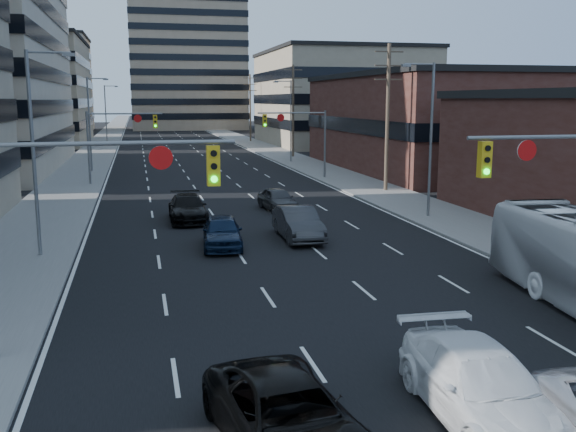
% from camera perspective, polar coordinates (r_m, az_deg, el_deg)
% --- Properties ---
extents(road_surface, '(18.00, 300.00, 0.02)m').
position_cam_1_polar(road_surface, '(139.78, -10.74, 7.29)').
color(road_surface, black).
rests_on(road_surface, ground).
extents(sidewalk_left, '(5.00, 300.00, 0.15)m').
position_cam_1_polar(sidewalk_left, '(139.75, -15.49, 7.13)').
color(sidewalk_left, slate).
rests_on(sidewalk_left, ground).
extents(sidewalk_right, '(5.00, 300.00, 0.15)m').
position_cam_1_polar(sidewalk_right, '(140.75, -6.03, 7.46)').
color(sidewalk_right, slate).
rests_on(sidewalk_right, ground).
extents(office_left_far, '(20.00, 30.00, 16.00)m').
position_cam_1_polar(office_left_far, '(110.94, -22.83, 10.07)').
color(office_left_far, gray).
rests_on(office_left_far, ground).
extents(storefront_right_mid, '(20.00, 30.00, 9.00)m').
position_cam_1_polar(storefront_right_mid, '(66.70, 13.79, 7.93)').
color(storefront_right_mid, '#472119').
rests_on(storefront_right_mid, ground).
extents(office_right_far, '(22.00, 28.00, 14.00)m').
position_cam_1_polar(office_right_far, '(102.32, 4.59, 10.32)').
color(office_right_far, gray).
rests_on(office_right_far, ground).
extents(apartment_tower, '(26.00, 26.00, 58.00)m').
position_cam_1_polar(apartment_tower, '(161.45, -9.21, 18.04)').
color(apartment_tower, gray).
rests_on(apartment_tower, ground).
extents(bg_block_left, '(24.00, 24.00, 20.00)m').
position_cam_1_polar(bg_block_left, '(151.11, -21.91, 10.75)').
color(bg_block_left, '#ADA089').
rests_on(bg_block_left, ground).
extents(bg_block_right, '(22.00, 22.00, 12.00)m').
position_cam_1_polar(bg_block_right, '(144.59, 2.14, 9.93)').
color(bg_block_right, gray).
rests_on(bg_block_right, ground).
extents(signal_near_left, '(6.59, 0.33, 6.00)m').
position_cam_1_polar(signal_near_left, '(17.72, -17.44, 1.38)').
color(signal_near_left, slate).
rests_on(signal_near_left, ground).
extents(signal_far_left, '(6.09, 0.33, 6.00)m').
position_cam_1_polar(signal_far_left, '(54.56, -14.95, 7.20)').
color(signal_far_left, slate).
rests_on(signal_far_left, ground).
extents(signal_far_right, '(6.09, 0.33, 6.00)m').
position_cam_1_polar(signal_far_right, '(56.25, 1.03, 7.63)').
color(signal_far_right, slate).
rests_on(signal_far_right, ground).
extents(utility_pole_block, '(2.20, 0.28, 11.00)m').
position_cam_1_polar(utility_pole_block, '(49.03, 8.84, 8.84)').
color(utility_pole_block, '#4C3D2D').
rests_on(utility_pole_block, ground).
extents(utility_pole_midblock, '(2.20, 0.28, 11.00)m').
position_cam_1_polar(utility_pole_midblock, '(77.67, 0.46, 9.46)').
color(utility_pole_midblock, '#4C3D2D').
rests_on(utility_pole_midblock, ground).
extents(utility_pole_distant, '(2.20, 0.28, 11.00)m').
position_cam_1_polar(utility_pole_distant, '(107.06, -3.38, 9.68)').
color(utility_pole_distant, '#4C3D2D').
rests_on(utility_pole_distant, ground).
extents(streetlight_left_near, '(2.03, 0.22, 9.00)m').
position_cam_1_polar(streetlight_left_near, '(29.84, -21.45, 5.99)').
color(streetlight_left_near, slate).
rests_on(streetlight_left_near, ground).
extents(streetlight_left_mid, '(2.03, 0.22, 9.00)m').
position_cam_1_polar(streetlight_left_mid, '(64.64, -17.11, 8.20)').
color(streetlight_left_mid, slate).
rests_on(streetlight_left_mid, ground).
extents(streetlight_left_far, '(2.03, 0.22, 9.00)m').
position_cam_1_polar(streetlight_left_far, '(99.59, -15.81, 8.85)').
color(streetlight_left_far, slate).
rests_on(streetlight_left_far, ground).
extents(streetlight_right_near, '(2.03, 0.22, 9.00)m').
position_cam_1_polar(streetlight_right_near, '(38.24, 12.40, 7.26)').
color(streetlight_right_near, slate).
rests_on(streetlight_right_near, ground).
extents(streetlight_right_far, '(2.03, 0.22, 9.00)m').
position_cam_1_polar(streetlight_right_far, '(71.42, 0.14, 8.80)').
color(streetlight_right_far, slate).
rests_on(streetlight_right_far, ground).
extents(black_pickup, '(3.08, 5.52, 1.46)m').
position_cam_1_polar(black_pickup, '(13.26, -0.05, -17.57)').
color(black_pickup, black).
rests_on(black_pickup, ground).
extents(white_van, '(2.47, 5.60, 1.60)m').
position_cam_1_polar(white_van, '(15.04, 16.76, -14.21)').
color(white_van, white).
rests_on(white_van, ground).
extents(sedan_blue, '(2.23, 4.65, 1.53)m').
position_cam_1_polar(sedan_blue, '(30.52, -5.88, -1.40)').
color(sedan_blue, '#0C1A32').
rests_on(sedan_blue, ground).
extents(sedan_grey_center, '(1.73, 4.93, 1.62)m').
position_cam_1_polar(sedan_grey_center, '(32.18, 0.90, -0.65)').
color(sedan_grey_center, '#313133').
rests_on(sedan_grey_center, ground).
extents(sedan_black_far, '(2.18, 5.20, 1.50)m').
position_cam_1_polar(sedan_black_far, '(37.50, -8.92, 0.70)').
color(sedan_black_far, black).
rests_on(sedan_black_far, ground).
extents(sedan_grey_right, '(2.20, 4.39, 1.43)m').
position_cam_1_polar(sedan_grey_right, '(40.60, -0.93, 1.51)').
color(sedan_grey_right, '#393A3C').
rests_on(sedan_grey_right, ground).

